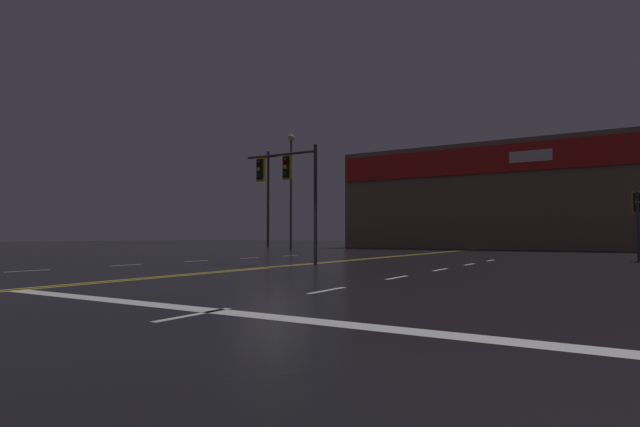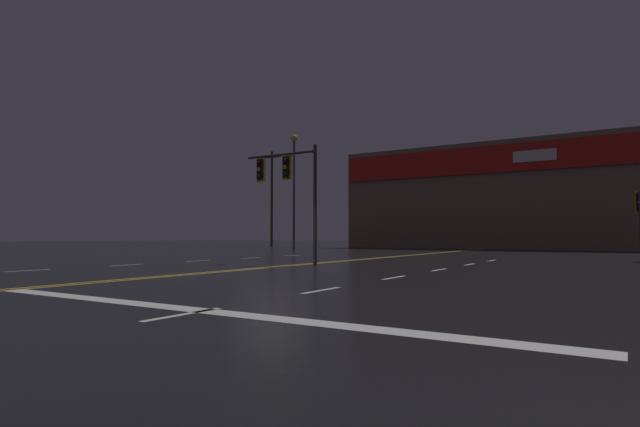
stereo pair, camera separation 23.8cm
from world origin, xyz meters
TOP-DOWN VIEW (x-y plane):
  - ground_plane at (0.00, 0.00)m, footprint 200.00×200.00m
  - road_markings at (1.09, -1.74)m, footprint 16.06×60.00m
  - traffic_signal_median at (-1.07, 2.30)m, footprint 3.40×0.36m
  - traffic_signal_corner_northeast at (11.05, 12.11)m, footprint 0.42×0.36m
  - streetlight_near_left at (-12.32, 19.05)m, footprint 0.56×0.56m
  - building_backdrop at (0.00, 33.49)m, footprint 24.95×10.23m
  - utility_pole_row at (1.21, 27.77)m, footprint 45.80×0.26m

SIDE VIEW (x-z plane):
  - ground_plane at x=0.00m, z-range 0.00..0.00m
  - road_markings at x=1.09m, z-range 0.00..0.01m
  - traffic_signal_corner_northeast at x=11.05m, z-range 0.71..3.79m
  - traffic_signal_median at x=-1.07m, z-range 1.17..5.80m
  - building_backdrop at x=0.00m, z-range 0.01..9.05m
  - utility_pole_row at x=1.21m, z-range 0.04..10.70m
  - streetlight_near_left at x=-12.32m, z-range 1.30..10.63m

